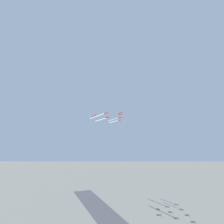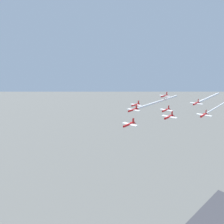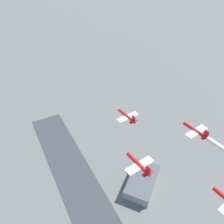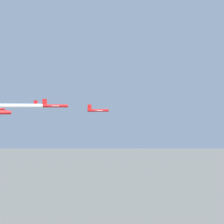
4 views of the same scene
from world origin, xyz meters
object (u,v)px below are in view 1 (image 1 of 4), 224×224
jet_1 (120,115)px  jet_5 (93,116)px  jet_4 (107,117)px  jet_7 (108,118)px  jet_3 (120,118)px  jet_8 (95,115)px  jet_0 (120,113)px  jet_6 (120,120)px  jet_2 (106,113)px

jet_1 → jet_5: 36.99m
jet_4 → jet_7: (-18.73, -9.79, 2.45)m
jet_4 → jet_3: bearing=-180.0°
jet_7 → jet_8: (18.18, -11.34, 2.14)m
jet_0 → jet_6: size_ratio=1.00×
jet_4 → jet_6: size_ratio=1.00×
jet_4 → jet_2: bearing=59.5°
jet_5 → jet_7: size_ratio=1.00×
jet_4 → jet_8: (-0.55, -21.12, 4.59)m
jet_7 → jet_6: bearing=180.0°
jet_6 → jet_8: bearing=-0.0°
jet_0 → jet_1: bearing=-120.5°
jet_2 → jet_3: bearing=-150.5°
jet_0 → jet_2: jet_2 is taller
jet_1 → jet_4: jet_1 is taller
jet_5 → jet_6: bearing=-161.2°
jet_6 → jet_7: jet_7 is taller
jet_4 → jet_7: bearing=-120.5°
jet_6 → jet_3: bearing=59.5°
jet_0 → jet_2: size_ratio=1.00×
jet_0 → jet_1: (-18.73, -9.79, 1.62)m
jet_2 → jet_5: (-0.55, -21.12, -1.87)m
jet_4 → jet_8: jet_8 is taller
jet_1 → jet_8: 42.35m
jet_6 → jet_7: bearing=-0.0°
jet_5 → jet_8: (-18.73, -9.79, 4.59)m
jet_0 → jet_1: 21.19m
jet_7 → jet_8: 21.53m
jet_3 → jet_8: jet_8 is taller
jet_2 → jet_3: (-36.91, 1.55, -1.04)m
jet_1 → jet_3: size_ratio=1.00×
jet_0 → jet_7: size_ratio=1.00×
jet_4 → jet_8: 21.62m
jet_0 → jet_3: size_ratio=1.00×
jet_1 → jet_3: jet_1 is taller
jet_2 → jet_5: jet_2 is taller
jet_4 → jet_6: bearing=-150.5°
jet_5 → jet_6: size_ratio=1.00×
jet_3 → jet_4: 21.44m
jet_5 → jet_3: bearing=180.0°
jet_3 → jet_5: (36.36, -22.67, -0.83)m
jet_6 → jet_8: size_ratio=1.00×
jet_2 → jet_0: bearing=120.5°
jet_1 → jet_6: bearing=-120.5°
jet_0 → jet_3: bearing=-120.5°
jet_0 → jet_8: bearing=-78.9°
jet_8 → jet_3: bearing=150.5°
jet_3 → jet_8: (17.64, -32.46, 3.76)m
jet_4 → jet_5: bearing=-0.0°
jet_2 → jet_3: 36.96m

